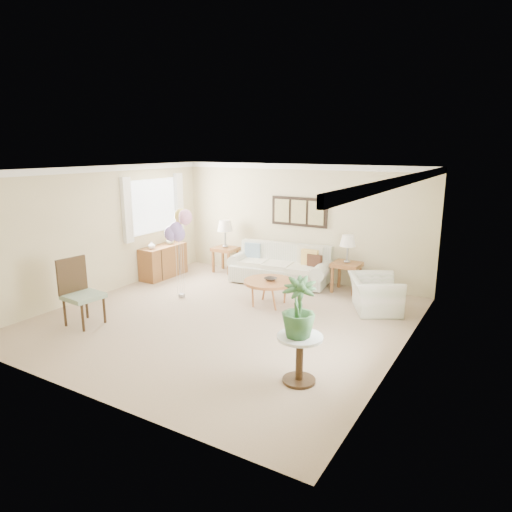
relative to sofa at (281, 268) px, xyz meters
The scene contains 18 objects.
ground_plane 2.50m from the sofa, 85.76° to the right, with size 6.00×6.00×0.00m, color tan.
room_shell 2.70m from the sofa, 88.24° to the right, with size 6.04×6.04×2.60m.
wall_art_triptych 1.32m from the sofa, 69.79° to the left, with size 1.35×0.06×0.65m.
sofa is the anchor object (origin of this frame).
end_table_left 1.59m from the sofa, behind, with size 0.56×0.51×0.61m.
end_table_right 1.50m from the sofa, ahead, with size 0.57×0.52×0.62m.
lamp_left 1.76m from the sofa, behind, with size 0.38×0.38×0.66m.
lamp_right 1.66m from the sofa, ahead, with size 0.33×0.33×0.59m.
coffee_table 1.53m from the sofa, 70.93° to the right, with size 0.97×0.97×0.49m.
decor_bowl 1.54m from the sofa, 69.89° to the right, with size 0.23×0.23×0.06m, color #2E2924.
armchair 2.44m from the sofa, 17.48° to the right, with size 1.00×0.87×0.65m, color beige.
side_table 4.45m from the sofa, 59.44° to the right, with size 0.59×0.59×0.64m.
potted_plant 4.52m from the sofa, 59.83° to the right, with size 0.43×0.43×0.76m, color #27542F.
accent_chair 4.31m from the sofa, 114.86° to the right, with size 0.61×0.61×1.15m.
credenza 2.75m from the sofa, 159.42° to the right, with size 0.46×1.20×0.74m.
vase_white 2.93m from the sofa, 152.28° to the right, with size 0.16×0.16×0.17m, color white.
vase_sage 2.70m from the sofa, 164.14° to the right, with size 0.19×0.19×0.19m, color #A6B69D.
balloon_cluster 2.59m from the sofa, 122.02° to the right, with size 0.55×0.54×1.79m.
Camera 1 is at (4.32, -6.26, 2.95)m, focal length 32.00 mm.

